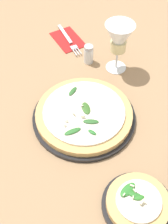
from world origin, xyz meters
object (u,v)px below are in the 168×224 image
at_px(fork, 68,39).
at_px(shaker_pepper, 89,54).
at_px(wine_glass, 119,40).
at_px(pizza_personal_side, 138,204).
at_px(pizza_arugula_main, 84,115).

height_order(fork, shaker_pepper, shaker_pepper).
distance_m(wine_glass, shaker_pepper, 0.13).
height_order(pizza_personal_side, fork, pizza_personal_side).
relative_size(wine_glass, shaker_pepper, 2.54).
distance_m(pizza_personal_side, fork, 0.66).
relative_size(pizza_arugula_main, fork, 1.57).
relative_size(pizza_arugula_main, wine_glass, 1.76).
bearing_deg(fork, shaker_pepper, 7.79).
relative_size(pizza_arugula_main, shaker_pepper, 4.48).
xyz_separation_m(wine_glass, shaker_pepper, (-0.07, -0.07, -0.08)).
xyz_separation_m(pizza_arugula_main, wine_glass, (-0.15, 0.19, 0.10)).
xyz_separation_m(pizza_arugula_main, fork, (-0.35, 0.11, -0.01)).
bearing_deg(wine_glass, pizza_arugula_main, -52.09).
relative_size(pizza_personal_side, shaker_pepper, 2.56).
bearing_deg(fork, pizza_arugula_main, -15.64).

